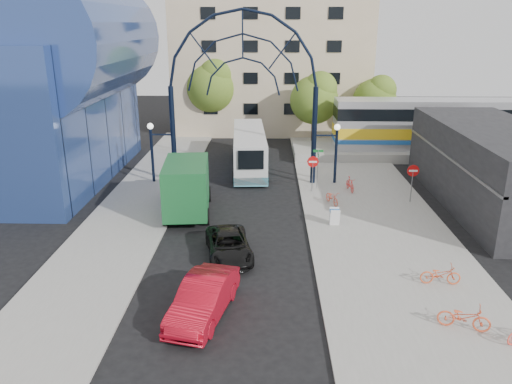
{
  "coord_description": "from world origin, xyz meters",
  "views": [
    {
      "loc": [
        1.76,
        -20.67,
        11.14
      ],
      "look_at": [
        1.09,
        6.0,
        2.06
      ],
      "focal_mm": 35.0,
      "sensor_mm": 36.0,
      "label": 1
    }
  ],
  "objects_px": {
    "gateway_arch": "(243,63)",
    "tree_north_c": "(376,98)",
    "city_bus": "(249,149)",
    "black_suv": "(229,245)",
    "bike_near_a": "(332,198)",
    "bike_far_c": "(464,317)",
    "train_car": "(482,124)",
    "green_truck": "(188,186)",
    "bike_far_a": "(440,274)",
    "stop_sign": "(313,165)",
    "do_not_enter_sign": "(413,174)",
    "tree_north_a": "(316,97)",
    "tree_north_b": "(212,85)",
    "bike_near_b": "(350,184)",
    "red_sedan": "(203,298)",
    "sandwich_board": "(335,215)",
    "street_name_sign": "(318,161)"
  },
  "relations": [
    {
      "from": "train_car",
      "to": "black_suv",
      "type": "relative_size",
      "value": 5.56
    },
    {
      "from": "city_bus",
      "to": "train_car",
      "type": "bearing_deg",
      "value": 7.79
    },
    {
      "from": "do_not_enter_sign",
      "to": "city_bus",
      "type": "bearing_deg",
      "value": 143.05
    },
    {
      "from": "black_suv",
      "to": "gateway_arch",
      "type": "bearing_deg",
      "value": 78.45
    },
    {
      "from": "bike_near_b",
      "to": "gateway_arch",
      "type": "bearing_deg",
      "value": 156.43
    },
    {
      "from": "stop_sign",
      "to": "do_not_enter_sign",
      "type": "xyz_separation_m",
      "value": [
        6.2,
        -2.0,
        -0.02
      ]
    },
    {
      "from": "tree_north_b",
      "to": "bike_far_c",
      "type": "bearing_deg",
      "value": -69.04
    },
    {
      "from": "green_truck",
      "to": "black_suv",
      "type": "relative_size",
      "value": 1.54
    },
    {
      "from": "train_car",
      "to": "red_sedan",
      "type": "bearing_deg",
      "value": -129.27
    },
    {
      "from": "tree_north_c",
      "to": "bike_far_a",
      "type": "relative_size",
      "value": 3.68
    },
    {
      "from": "tree_north_a",
      "to": "tree_north_b",
      "type": "height_order",
      "value": "tree_north_b"
    },
    {
      "from": "do_not_enter_sign",
      "to": "gateway_arch",
      "type": "bearing_deg",
      "value": 160.01
    },
    {
      "from": "city_bus",
      "to": "black_suv",
      "type": "bearing_deg",
      "value": -94.88
    },
    {
      "from": "red_sedan",
      "to": "stop_sign",
      "type": "bearing_deg",
      "value": 82.94
    },
    {
      "from": "train_car",
      "to": "bike_far_c",
      "type": "bearing_deg",
      "value": -112.39
    },
    {
      "from": "green_truck",
      "to": "red_sedan",
      "type": "distance_m",
      "value": 11.79
    },
    {
      "from": "green_truck",
      "to": "bike_far_c",
      "type": "bearing_deg",
      "value": -50.2
    },
    {
      "from": "stop_sign",
      "to": "sandwich_board",
      "type": "bearing_deg",
      "value": -82.43
    },
    {
      "from": "black_suv",
      "to": "do_not_enter_sign",
      "type": "bearing_deg",
      "value": 25.08
    },
    {
      "from": "sandwich_board",
      "to": "bike_far_a",
      "type": "relative_size",
      "value": 0.56
    },
    {
      "from": "bike_near_a",
      "to": "bike_far_c",
      "type": "bearing_deg",
      "value": -95.97
    },
    {
      "from": "do_not_enter_sign",
      "to": "city_bus",
      "type": "relative_size",
      "value": 0.22
    },
    {
      "from": "street_name_sign",
      "to": "sandwich_board",
      "type": "height_order",
      "value": "street_name_sign"
    },
    {
      "from": "black_suv",
      "to": "bike_far_c",
      "type": "relative_size",
      "value": 2.35
    },
    {
      "from": "bike_far_a",
      "to": "bike_near_b",
      "type": "bearing_deg",
      "value": 11.9
    },
    {
      "from": "green_truck",
      "to": "bike_near_a",
      "type": "height_order",
      "value": "green_truck"
    },
    {
      "from": "tree_north_a",
      "to": "bike_near_b",
      "type": "distance_m",
      "value": 14.39
    },
    {
      "from": "bike_near_a",
      "to": "bike_far_c",
      "type": "xyz_separation_m",
      "value": [
        3.32,
        -13.71,
        0.08
      ]
    },
    {
      "from": "gateway_arch",
      "to": "tree_north_a",
      "type": "xyz_separation_m",
      "value": [
        6.12,
        11.93,
        -3.95
      ]
    },
    {
      "from": "sandwich_board",
      "to": "bike_far_c",
      "type": "xyz_separation_m",
      "value": [
        3.6,
        -10.19,
        -0.12
      ]
    },
    {
      "from": "green_truck",
      "to": "red_sedan",
      "type": "relative_size",
      "value": 1.46
    },
    {
      "from": "gateway_arch",
      "to": "tree_north_b",
      "type": "height_order",
      "value": "gateway_arch"
    },
    {
      "from": "tree_north_a",
      "to": "bike_far_c",
      "type": "bearing_deg",
      "value": -84.17
    },
    {
      "from": "gateway_arch",
      "to": "bike_far_c",
      "type": "distance_m",
      "value": 21.89
    },
    {
      "from": "tree_north_b",
      "to": "bike_far_a",
      "type": "bearing_deg",
      "value": -66.56
    },
    {
      "from": "do_not_enter_sign",
      "to": "red_sedan",
      "type": "xyz_separation_m",
      "value": [
        -11.76,
        -13.39,
        -1.19
      ]
    },
    {
      "from": "do_not_enter_sign",
      "to": "tree_north_a",
      "type": "relative_size",
      "value": 0.35
    },
    {
      "from": "gateway_arch",
      "to": "bike_far_a",
      "type": "distance_m",
      "value": 19.26
    },
    {
      "from": "city_bus",
      "to": "black_suv",
      "type": "height_order",
      "value": "city_bus"
    },
    {
      "from": "city_bus",
      "to": "green_truck",
      "type": "xyz_separation_m",
      "value": [
        -3.38,
        -9.97,
        0.13
      ]
    },
    {
      "from": "stop_sign",
      "to": "city_bus",
      "type": "distance_m",
      "value": 7.61
    },
    {
      "from": "tree_north_c",
      "to": "bike_near_a",
      "type": "height_order",
      "value": "tree_north_c"
    },
    {
      "from": "stop_sign",
      "to": "train_car",
      "type": "distance_m",
      "value": 18.22
    },
    {
      "from": "sandwich_board",
      "to": "train_car",
      "type": "distance_m",
      "value": 21.65
    },
    {
      "from": "street_name_sign",
      "to": "bike_near_a",
      "type": "bearing_deg",
      "value": -77.66
    },
    {
      "from": "tree_north_b",
      "to": "tree_north_c",
      "type": "relative_size",
      "value": 1.23
    },
    {
      "from": "tree_north_a",
      "to": "bike_near_b",
      "type": "xyz_separation_m",
      "value": [
        1.31,
        -13.75,
        -4.01
      ]
    },
    {
      "from": "train_car",
      "to": "red_sedan",
      "type": "height_order",
      "value": "train_car"
    },
    {
      "from": "bike_far_a",
      "to": "bike_near_a",
      "type": "bearing_deg",
      "value": 22.19
    },
    {
      "from": "gateway_arch",
      "to": "tree_north_c",
      "type": "bearing_deg",
      "value": 48.96
    }
  ]
}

